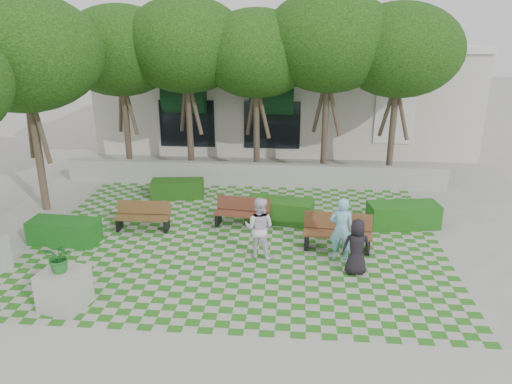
# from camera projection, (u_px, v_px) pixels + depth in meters

# --- Properties ---
(ground) EXTENTS (90.00, 90.00, 0.00)m
(ground) POSITION_uv_depth(u_px,v_px,m) (234.00, 256.00, 14.11)
(ground) COLOR gray
(ground) RESTS_ON ground
(lawn) EXTENTS (12.00, 12.00, 0.00)m
(lawn) POSITION_uv_depth(u_px,v_px,m) (238.00, 241.00, 15.04)
(lawn) COLOR #2B721E
(lawn) RESTS_ON ground
(sidewalk_south) EXTENTS (16.00, 2.00, 0.01)m
(sidewalk_south) POSITION_uv_depth(u_px,v_px,m) (203.00, 366.00, 9.70)
(sidewalk_south) COLOR #9E9B93
(sidewalk_south) RESTS_ON ground
(sidewalk_west) EXTENTS (2.00, 12.00, 0.01)m
(sidewalk_west) POSITION_uv_depth(u_px,v_px,m) (10.00, 232.00, 15.62)
(sidewalk_west) COLOR #9E9B93
(sidewalk_west) RESTS_ON ground
(retaining_wall) EXTENTS (15.00, 0.36, 0.90)m
(retaining_wall) POSITION_uv_depth(u_px,v_px,m) (254.00, 174.00, 19.77)
(retaining_wall) COLOR #9E9B93
(retaining_wall) RESTS_ON ground
(bench_east) EXTENTS (2.01, 0.83, 1.03)m
(bench_east) POSITION_uv_depth(u_px,v_px,m) (337.00, 233.00, 14.39)
(bench_east) COLOR brown
(bench_east) RESTS_ON ground
(bench_mid) EXTENTS (1.81, 0.81, 0.92)m
(bench_mid) POSITION_uv_depth(u_px,v_px,m) (242.00, 213.00, 15.96)
(bench_mid) COLOR #562B1D
(bench_mid) RESTS_ON ground
(bench_west) EXTENTS (1.72, 0.61, 0.90)m
(bench_west) POSITION_uv_depth(u_px,v_px,m) (143.00, 217.00, 15.71)
(bench_west) COLOR brown
(bench_west) RESTS_ON ground
(hedge_east) EXTENTS (2.32, 1.23, 0.77)m
(hedge_east) POSITION_uv_depth(u_px,v_px,m) (403.00, 215.00, 15.94)
(hedge_east) COLOR #185115
(hedge_east) RESTS_ON ground
(hedge_midright) EXTENTS (2.28, 1.24, 0.75)m
(hedge_midright) POSITION_uv_depth(u_px,v_px,m) (280.00, 211.00, 16.33)
(hedge_midright) COLOR #1C4C14
(hedge_midright) RESTS_ON ground
(hedge_midleft) EXTENTS (1.98, 0.97, 0.67)m
(hedge_midleft) POSITION_uv_depth(u_px,v_px,m) (178.00, 189.00, 18.51)
(hedge_midleft) COLOR #1A4612
(hedge_midleft) RESTS_ON ground
(hedge_west) EXTENTS (2.09, 0.95, 0.71)m
(hedge_west) POSITION_uv_depth(u_px,v_px,m) (64.00, 231.00, 14.83)
(hedge_west) COLOR #165318
(hedge_west) RESTS_ON ground
(planter_front) EXTENTS (1.10, 1.10, 1.65)m
(planter_front) POSITION_uv_depth(u_px,v_px,m) (63.00, 281.00, 11.43)
(planter_front) COLOR #9E9B93
(planter_front) RESTS_ON ground
(person_blue) EXTENTS (0.72, 0.53, 1.83)m
(person_blue) POSITION_uv_depth(u_px,v_px,m) (341.00, 229.00, 13.59)
(person_blue) COLOR #7EC6E5
(person_blue) RESTS_ON ground
(person_dark) EXTENTS (0.76, 0.52, 1.52)m
(person_dark) POSITION_uv_depth(u_px,v_px,m) (357.00, 247.00, 12.91)
(person_dark) COLOR black
(person_dark) RESTS_ON ground
(person_white) EXTENTS (0.98, 0.84, 1.76)m
(person_white) POSITION_uv_depth(u_px,v_px,m) (259.00, 228.00, 13.78)
(person_white) COLOR white
(person_white) RESTS_ON ground
(tree_row) EXTENTS (17.70, 13.40, 7.41)m
(tree_row) POSITION_uv_depth(u_px,v_px,m) (202.00, 51.00, 18.10)
(tree_row) COLOR #47382B
(tree_row) RESTS_ON ground
(building) EXTENTS (18.00, 8.92, 5.15)m
(building) POSITION_uv_depth(u_px,v_px,m) (284.00, 93.00, 26.39)
(building) COLOR beige
(building) RESTS_ON ground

